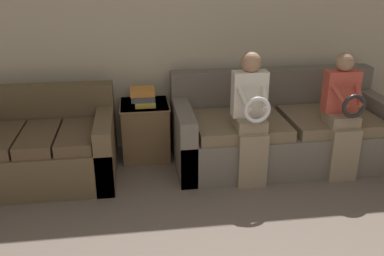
{
  "coord_description": "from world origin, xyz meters",
  "views": [
    {
      "loc": [
        -0.57,
        -1.21,
        1.98
      ],
      "look_at": [
        -0.12,
        1.97,
        0.7
      ],
      "focal_mm": 40.0,
      "sensor_mm": 36.0,
      "label": 1
    }
  ],
  "objects_px": {
    "child_right_seated": "(343,112)",
    "book_stack": "(143,96)",
    "couch_side": "(44,148)",
    "child_left_seated": "(251,114)",
    "couch_main": "(280,131)",
    "side_shelf": "(145,129)"
  },
  "relations": [
    {
      "from": "child_left_seated",
      "to": "couch_side",
      "type": "bearing_deg",
      "value": 169.93
    },
    {
      "from": "child_left_seated",
      "to": "book_stack",
      "type": "height_order",
      "value": "child_left_seated"
    },
    {
      "from": "child_right_seated",
      "to": "side_shelf",
      "type": "bearing_deg",
      "value": 159.64
    },
    {
      "from": "couch_main",
      "to": "child_right_seated",
      "type": "height_order",
      "value": "child_right_seated"
    },
    {
      "from": "couch_side",
      "to": "child_left_seated",
      "type": "distance_m",
      "value": 1.99
    },
    {
      "from": "couch_main",
      "to": "couch_side",
      "type": "xyz_separation_m",
      "value": [
        -2.36,
        -0.08,
        -0.01
      ]
    },
    {
      "from": "couch_main",
      "to": "side_shelf",
      "type": "xyz_separation_m",
      "value": [
        -1.39,
        0.26,
        -0.01
      ]
    },
    {
      "from": "couch_side",
      "to": "child_right_seated",
      "type": "height_order",
      "value": "child_right_seated"
    },
    {
      "from": "child_right_seated",
      "to": "book_stack",
      "type": "xyz_separation_m",
      "value": [
        -1.83,
        0.67,
        0.02
      ]
    },
    {
      "from": "child_left_seated",
      "to": "child_right_seated",
      "type": "distance_m",
      "value": 0.88
    },
    {
      "from": "child_right_seated",
      "to": "side_shelf",
      "type": "relative_size",
      "value": 2.02
    },
    {
      "from": "couch_main",
      "to": "book_stack",
      "type": "distance_m",
      "value": 1.46
    },
    {
      "from": "couch_main",
      "to": "child_right_seated",
      "type": "distance_m",
      "value": 0.7
    },
    {
      "from": "couch_main",
      "to": "couch_side",
      "type": "distance_m",
      "value": 2.36
    },
    {
      "from": "side_shelf",
      "to": "child_right_seated",
      "type": "bearing_deg",
      "value": -20.36
    },
    {
      "from": "child_left_seated",
      "to": "side_shelf",
      "type": "distance_m",
      "value": 1.22
    },
    {
      "from": "couch_side",
      "to": "child_right_seated",
      "type": "xyz_separation_m",
      "value": [
        2.81,
        -0.34,
        0.35
      ]
    },
    {
      "from": "couch_side",
      "to": "couch_main",
      "type": "bearing_deg",
      "value": 1.92
    },
    {
      "from": "couch_main",
      "to": "book_stack",
      "type": "relative_size",
      "value": 7.09
    },
    {
      "from": "child_right_seated",
      "to": "book_stack",
      "type": "distance_m",
      "value": 1.95
    },
    {
      "from": "child_right_seated",
      "to": "side_shelf",
      "type": "xyz_separation_m",
      "value": [
        -1.83,
        0.68,
        -0.34
      ]
    },
    {
      "from": "child_right_seated",
      "to": "child_left_seated",
      "type": "bearing_deg",
      "value": 179.83
    }
  ]
}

